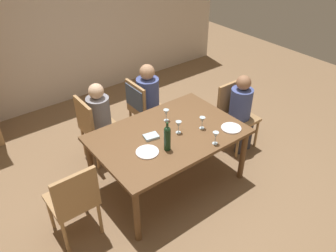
{
  "coord_description": "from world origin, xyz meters",
  "views": [
    {
      "loc": [
        -1.92,
        -2.48,
        2.96
      ],
      "look_at": [
        0.0,
        0.0,
        0.84
      ],
      "focal_mm": 36.15,
      "sensor_mm": 36.0,
      "label": 1
    }
  ],
  "objects_px": {
    "chair_far_right": "(141,104)",
    "dinner_plate_host": "(147,152)",
    "chair_right_end": "(235,111)",
    "wine_glass_far": "(166,113)",
    "dining_table": "(168,139)",
    "wine_glass_near_left": "(178,125)",
    "wine_glass_centre": "(202,120)",
    "person_man_bearded": "(101,116)",
    "person_man_guest": "(242,108)",
    "wine_bottle_tall_green": "(167,137)",
    "wine_glass_near_right": "(216,136)",
    "chair_far_left": "(94,125)",
    "chair_left_end": "(74,199)",
    "person_woman_host": "(150,97)",
    "dinner_plate_guest_left": "(231,128)"
  },
  "relations": [
    {
      "from": "chair_far_left",
      "to": "wine_glass_near_left",
      "type": "distance_m",
      "value": 1.2
    },
    {
      "from": "wine_glass_near_right",
      "to": "dinner_plate_host",
      "type": "distance_m",
      "value": 0.75
    },
    {
      "from": "chair_far_right",
      "to": "wine_bottle_tall_green",
      "type": "height_order",
      "value": "wine_bottle_tall_green"
    },
    {
      "from": "wine_glass_centre",
      "to": "wine_glass_far",
      "type": "height_order",
      "value": "same"
    },
    {
      "from": "person_man_guest",
      "to": "wine_glass_centre",
      "type": "xyz_separation_m",
      "value": [
        -0.85,
        -0.13,
        0.21
      ]
    },
    {
      "from": "wine_glass_far",
      "to": "wine_glass_near_left",
      "type": "bearing_deg",
      "value": -98.88
    },
    {
      "from": "chair_right_end",
      "to": "wine_bottle_tall_green",
      "type": "xyz_separation_m",
      "value": [
        -1.41,
        -0.31,
        0.36
      ]
    },
    {
      "from": "dining_table",
      "to": "chair_left_end",
      "type": "bearing_deg",
      "value": -175.92
    },
    {
      "from": "wine_glass_centre",
      "to": "wine_glass_near_right",
      "type": "relative_size",
      "value": 1.0
    },
    {
      "from": "chair_left_end",
      "to": "person_man_bearded",
      "type": "relative_size",
      "value": 0.84
    },
    {
      "from": "wine_glass_far",
      "to": "dining_table",
      "type": "bearing_deg",
      "value": -123.15
    },
    {
      "from": "person_man_guest",
      "to": "wine_glass_near_left",
      "type": "xyz_separation_m",
      "value": [
        -1.12,
        -0.03,
        0.21
      ]
    },
    {
      "from": "chair_right_end",
      "to": "chair_far_right",
      "type": "bearing_deg",
      "value": -41.58
    },
    {
      "from": "chair_left_end",
      "to": "wine_bottle_tall_green",
      "type": "bearing_deg",
      "value": -7.68
    },
    {
      "from": "person_man_bearded",
      "to": "wine_bottle_tall_green",
      "type": "relative_size",
      "value": 3.24
    },
    {
      "from": "wine_bottle_tall_green",
      "to": "wine_glass_far",
      "type": "xyz_separation_m",
      "value": [
        0.33,
        0.45,
        -0.05
      ]
    },
    {
      "from": "person_man_bearded",
      "to": "wine_glass_centre",
      "type": "height_order",
      "value": "person_man_bearded"
    },
    {
      "from": "chair_far_left",
      "to": "wine_glass_near_right",
      "type": "relative_size",
      "value": 6.17
    },
    {
      "from": "person_man_guest",
      "to": "wine_bottle_tall_green",
      "type": "bearing_deg",
      "value": 8.14
    },
    {
      "from": "chair_far_right",
      "to": "dinner_plate_host",
      "type": "distance_m",
      "value": 1.27
    },
    {
      "from": "chair_right_end",
      "to": "wine_glass_far",
      "type": "distance_m",
      "value": 1.13
    },
    {
      "from": "wine_glass_near_left",
      "to": "chair_far_right",
      "type": "bearing_deg",
      "value": 81.37
    },
    {
      "from": "dining_table",
      "to": "dinner_plate_guest_left",
      "type": "xyz_separation_m",
      "value": [
        0.64,
        -0.37,
        0.08
      ]
    },
    {
      "from": "person_man_guest",
      "to": "wine_glass_near_right",
      "type": "xyz_separation_m",
      "value": [
        -0.94,
        -0.44,
        0.21
      ]
    },
    {
      "from": "chair_left_end",
      "to": "wine_glass_far",
      "type": "xyz_separation_m",
      "value": [
        1.37,
        0.31,
        0.31
      ]
    },
    {
      "from": "dining_table",
      "to": "wine_glass_centre",
      "type": "relative_size",
      "value": 11.32
    },
    {
      "from": "person_man_bearded",
      "to": "wine_glass_far",
      "type": "relative_size",
      "value": 7.38
    },
    {
      "from": "person_man_guest",
      "to": "wine_glass_near_left",
      "type": "height_order",
      "value": "person_man_guest"
    },
    {
      "from": "dinner_plate_guest_left",
      "to": "wine_glass_near_right",
      "type": "bearing_deg",
      "value": -165.44
    },
    {
      "from": "chair_far_right",
      "to": "dinner_plate_host",
      "type": "xyz_separation_m",
      "value": [
        -0.64,
        -1.09,
        0.15
      ]
    },
    {
      "from": "chair_far_right",
      "to": "wine_glass_near_right",
      "type": "relative_size",
      "value": 6.17
    },
    {
      "from": "chair_far_right",
      "to": "wine_glass_near_right",
      "type": "xyz_separation_m",
      "value": [
        0.03,
        -1.41,
        0.25
      ]
    },
    {
      "from": "person_man_bearded",
      "to": "wine_glass_far",
      "type": "xyz_separation_m",
      "value": [
        0.5,
        -0.72,
        0.21
      ]
    },
    {
      "from": "wine_glass_far",
      "to": "dinner_plate_host",
      "type": "height_order",
      "value": "wine_glass_far"
    },
    {
      "from": "wine_glass_near_right",
      "to": "person_woman_host",
      "type": "bearing_deg",
      "value": 85.21
    },
    {
      "from": "chair_far_left",
      "to": "person_man_guest",
      "type": "relative_size",
      "value": 0.84
    },
    {
      "from": "chair_far_left",
      "to": "chair_left_end",
      "type": "height_order",
      "value": "same"
    },
    {
      "from": "wine_glass_near_left",
      "to": "wine_glass_far",
      "type": "xyz_separation_m",
      "value": [
        0.04,
        0.29,
        0.0
      ]
    },
    {
      "from": "chair_far_left",
      "to": "chair_right_end",
      "type": "distance_m",
      "value": 1.9
    },
    {
      "from": "chair_far_right",
      "to": "wine_glass_far",
      "type": "xyz_separation_m",
      "value": [
        -0.11,
        -0.72,
        0.25
      ]
    },
    {
      "from": "wine_bottle_tall_green",
      "to": "wine_glass_near_left",
      "type": "xyz_separation_m",
      "value": [
        0.29,
        0.17,
        -0.05
      ]
    },
    {
      "from": "person_woman_host",
      "to": "dinner_plate_guest_left",
      "type": "xyz_separation_m",
      "value": [
        0.23,
        -1.32,
        0.08
      ]
    },
    {
      "from": "chair_far_right",
      "to": "person_man_guest",
      "type": "relative_size",
      "value": 0.84
    },
    {
      "from": "wine_glass_near_left",
      "to": "wine_glass_far",
      "type": "relative_size",
      "value": 1.0
    },
    {
      "from": "chair_left_end",
      "to": "person_man_bearded",
      "type": "height_order",
      "value": "person_man_bearded"
    },
    {
      "from": "chair_far_left",
      "to": "wine_bottle_tall_green",
      "type": "distance_m",
      "value": 1.26
    },
    {
      "from": "chair_left_end",
      "to": "wine_bottle_tall_green",
      "type": "xyz_separation_m",
      "value": [
        1.04,
        -0.14,
        0.36
      ]
    },
    {
      "from": "dining_table",
      "to": "wine_glass_near_left",
      "type": "relative_size",
      "value": 11.32
    },
    {
      "from": "person_man_bearded",
      "to": "wine_glass_far",
      "type": "bearing_deg",
      "value": 34.87
    },
    {
      "from": "chair_far_left",
      "to": "person_woman_host",
      "type": "bearing_deg",
      "value": 90.0
    }
  ]
}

